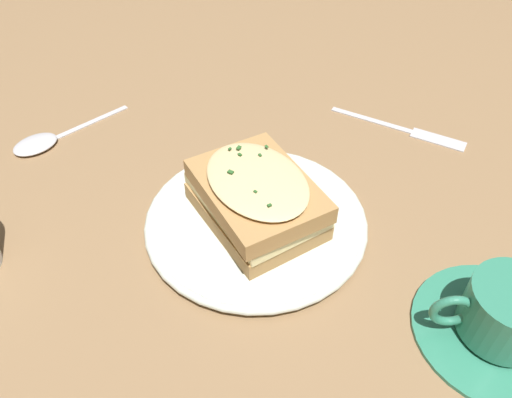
{
  "coord_description": "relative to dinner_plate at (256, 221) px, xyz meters",
  "views": [
    {
      "loc": [
        -0.4,
        0.04,
        0.41
      ],
      "look_at": [
        -0.02,
        -0.01,
        0.04
      ],
      "focal_mm": 35.0,
      "sensor_mm": 36.0,
      "label": 1
    }
  ],
  "objects": [
    {
      "name": "ground_plane",
      "position": [
        0.02,
        0.01,
        -0.01
      ],
      "size": [
        2.4,
        2.4,
        0.0
      ],
      "primitive_type": "plane",
      "color": "olive"
    },
    {
      "name": "teacup_with_saucer",
      "position": [
        -0.16,
        -0.2,
        0.02
      ],
      "size": [
        0.16,
        0.16,
        0.06
      ],
      "rotation": [
        0.0,
        0.0,
        1.43
      ],
      "color": "#338466",
      "rests_on": "ground_plane"
    },
    {
      "name": "fork",
      "position": [
        0.15,
        -0.24,
        -0.01
      ],
      "size": [
        0.13,
        0.16,
        0.0
      ],
      "rotation": [
        0.0,
        0.0,
        2.51
      ],
      "color": "silver",
      "rests_on": "ground_plane"
    },
    {
      "name": "dinner_plate",
      "position": [
        0.0,
        0.0,
        0.0
      ],
      "size": [
        0.25,
        0.25,
        0.01
      ],
      "color": "silver",
      "rests_on": "ground_plane"
    },
    {
      "name": "sandwich",
      "position": [
        -0.0,
        -0.0,
        0.04
      ],
      "size": [
        0.18,
        0.15,
        0.07
      ],
      "rotation": [
        0.0,
        0.0,
        0.43
      ],
      "color": "#B2844C",
      "rests_on": "dinner_plate"
    },
    {
      "name": "spoon",
      "position": [
        0.19,
        0.27,
        -0.0
      ],
      "size": [
        0.12,
        0.15,
        0.01
      ],
      "rotation": [
        0.0,
        0.0,
        0.62
      ],
      "color": "silver",
      "rests_on": "ground_plane"
    }
  ]
}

